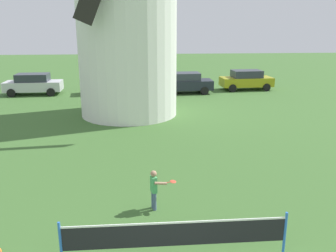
# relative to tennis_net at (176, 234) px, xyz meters

# --- Properties ---
(tennis_net) EXTENTS (5.00, 0.06, 1.10)m
(tennis_net) POSITION_rel_tennis_net_xyz_m (0.00, 0.00, 0.00)
(tennis_net) COLOR blue
(tennis_net) RESTS_ON ground_plane
(player_far) EXTENTS (0.76, 0.39, 1.18)m
(player_far) POSITION_rel_tennis_net_xyz_m (-0.34, 2.40, -0.02)
(player_far) COLOR slate
(player_far) RESTS_ON ground_plane
(parked_car_silver) EXTENTS (4.15, 1.98, 1.56)m
(parked_car_silver) POSITION_rel_tennis_net_xyz_m (-8.56, 20.44, 0.12)
(parked_car_silver) COLOR silver
(parked_car_silver) RESTS_ON ground_plane
(parked_car_cream) EXTENTS (4.02, 2.28, 1.56)m
(parked_car_cream) POSITION_rel_tennis_net_xyz_m (-2.99, 20.45, 0.12)
(parked_car_cream) COLOR silver
(parked_car_cream) RESTS_ON ground_plane
(parked_car_black) EXTENTS (4.41, 1.96, 1.56)m
(parked_car_black) POSITION_rel_tennis_net_xyz_m (2.68, 20.09, 0.13)
(parked_car_black) COLOR #1E232D
(parked_car_black) RESTS_ON ground_plane
(parked_car_mustard) EXTENTS (4.16, 2.06, 1.56)m
(parked_car_mustard) POSITION_rel_tennis_net_xyz_m (7.89, 21.15, 0.12)
(parked_car_mustard) COLOR #999919
(parked_car_mustard) RESTS_ON ground_plane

